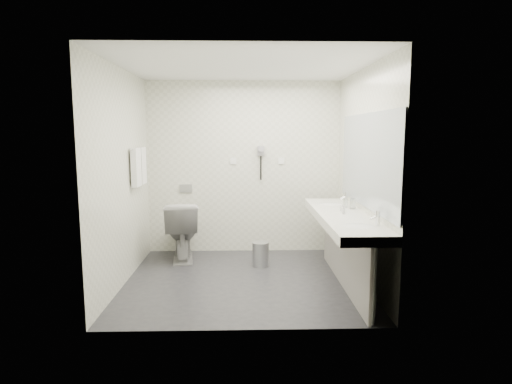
{
  "coord_description": "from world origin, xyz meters",
  "views": [
    {
      "loc": [
        0.01,
        -4.89,
        1.75
      ],
      "look_at": [
        0.15,
        0.15,
        1.05
      ],
      "focal_mm": 29.7,
      "sensor_mm": 36.0,
      "label": 1
    }
  ],
  "objects": [
    {
      "name": "ceiling",
      "position": [
        0.0,
        0.0,
        2.5
      ],
      "size": [
        2.8,
        2.8,
        0.0
      ],
      "primitive_type": "plane",
      "rotation": [
        3.14,
        0.0,
        0.0
      ],
      "color": "white",
      "rests_on": "wall_back"
    },
    {
      "name": "wall_right",
      "position": [
        1.4,
        0.0,
        1.25
      ],
      "size": [
        0.0,
        2.6,
        2.6
      ],
      "primitive_type": "plane",
      "rotation": [
        1.57,
        0.0,
        -1.57
      ],
      "color": "silver",
      "rests_on": "floor"
    },
    {
      "name": "faucet_far",
      "position": [
        1.32,
        0.45,
        0.92
      ],
      "size": [
        0.04,
        0.04,
        0.15
      ],
      "primitive_type": "cylinder",
      "color": "silver",
      "rests_on": "vanity_counter"
    },
    {
      "name": "faucet_near",
      "position": [
        1.32,
        -0.85,
        0.92
      ],
      "size": [
        0.04,
        0.04,
        0.15
      ],
      "primitive_type": "cylinder",
      "color": "silver",
      "rests_on": "vanity_counter"
    },
    {
      "name": "wall_back",
      "position": [
        0.0,
        1.3,
        1.25
      ],
      "size": [
        2.8,
        0.0,
        2.8
      ],
      "primitive_type": "plane",
      "rotation": [
        1.57,
        0.0,
        0.0
      ],
      "color": "silver",
      "rests_on": "floor"
    },
    {
      "name": "wall_left",
      "position": [
        -1.4,
        0.0,
        1.25
      ],
      "size": [
        0.0,
        2.6,
        2.6
      ],
      "primitive_type": "plane",
      "rotation": [
        1.57,
        0.0,
        1.57
      ],
      "color": "silver",
      "rests_on": "floor"
    },
    {
      "name": "towel_far",
      "position": [
        -1.34,
        0.69,
        1.33
      ],
      "size": [
        0.07,
        0.24,
        0.48
      ],
      "primitive_type": "cube",
      "color": "white",
      "rests_on": "towel_rail"
    },
    {
      "name": "switch_plate_b",
      "position": [
        0.55,
        1.29,
        1.35
      ],
      "size": [
        0.09,
        0.02,
        0.09
      ],
      "primitive_type": "cube",
      "color": "white",
      "rests_on": "wall_back"
    },
    {
      "name": "dryer_cord",
      "position": [
        0.25,
        1.26,
        1.25
      ],
      "size": [
        0.02,
        0.02,
        0.35
      ],
      "primitive_type": "cylinder",
      "color": "black",
      "rests_on": "dryer_cradle"
    },
    {
      "name": "glass_left",
      "position": [
        1.32,
        0.09,
        0.91
      ],
      "size": [
        0.08,
        0.08,
        0.12
      ],
      "primitive_type": "cylinder",
      "rotation": [
        0.0,
        0.0,
        0.3
      ],
      "color": "silver",
      "rests_on": "vanity_counter"
    },
    {
      "name": "pedal_bin",
      "position": [
        0.22,
        0.55,
        0.15
      ],
      "size": [
        0.27,
        0.27,
        0.31
      ],
      "primitive_type": "cylinder",
      "rotation": [
        0.0,
        0.0,
        0.26
      ],
      "color": "#B2B5BA",
      "rests_on": "floor"
    },
    {
      "name": "toilet",
      "position": [
        -0.87,
        0.9,
        0.41
      ],
      "size": [
        0.56,
        0.86,
        0.82
      ],
      "primitive_type": "imported",
      "rotation": [
        0.0,
        0.0,
        3.28
      ],
      "color": "white",
      "rests_on": "floor"
    },
    {
      "name": "soap_bottle_a",
      "position": [
        1.15,
        -0.09,
        0.9
      ],
      "size": [
        0.06,
        0.06,
        0.09
      ],
      "primitive_type": "imported",
      "rotation": [
        0.0,
        0.0,
        0.5
      ],
      "color": "silver",
      "rests_on": "vanity_counter"
    },
    {
      "name": "flush_plate",
      "position": [
        -0.85,
        1.29,
        0.95
      ],
      "size": [
        0.18,
        0.02,
        0.12
      ],
      "primitive_type": "cube",
      "color": "#B2B5BA",
      "rests_on": "wall_back"
    },
    {
      "name": "towel_near",
      "position": [
        -1.34,
        0.41,
        1.33
      ],
      "size": [
        0.07,
        0.24,
        0.48
      ],
      "primitive_type": "cube",
      "color": "white",
      "rests_on": "towel_rail"
    },
    {
      "name": "switch_plate_a",
      "position": [
        -0.15,
        1.29,
        1.35
      ],
      "size": [
        0.09,
        0.02,
        0.09
      ],
      "primitive_type": "cube",
      "color": "white",
      "rests_on": "wall_back"
    },
    {
      "name": "towel_rail",
      "position": [
        -1.35,
        0.55,
        1.55
      ],
      "size": [
        0.02,
        0.62,
        0.02
      ],
      "primitive_type": "cylinder",
      "rotation": [
        1.57,
        0.0,
        0.0
      ],
      "color": "silver",
      "rests_on": "wall_left"
    },
    {
      "name": "soap_bottle_c",
      "position": [
        1.13,
        -0.24,
        0.9
      ],
      "size": [
        0.05,
        0.05,
        0.1
      ],
      "primitive_type": "imported",
      "rotation": [
        0.0,
        0.0,
        -0.27
      ],
      "color": "silver",
      "rests_on": "vanity_counter"
    },
    {
      "name": "vanity_post_near",
      "position": [
        1.18,
        -1.24,
        0.38
      ],
      "size": [
        0.06,
        0.06,
        0.75
      ],
      "primitive_type": "cylinder",
      "color": "silver",
      "rests_on": "floor"
    },
    {
      "name": "vanity_post_far",
      "position": [
        1.18,
        0.84,
        0.38
      ],
      "size": [
        0.06,
        0.06,
        0.75
      ],
      "primitive_type": "cylinder",
      "color": "silver",
      "rests_on": "floor"
    },
    {
      "name": "glass_right",
      "position": [
        1.25,
        0.2,
        0.9
      ],
      "size": [
        0.06,
        0.06,
        0.1
      ],
      "primitive_type": "cylinder",
      "rotation": [
        0.0,
        0.0,
        -0.14
      ],
      "color": "silver",
      "rests_on": "vanity_counter"
    },
    {
      "name": "vanity_counter",
      "position": [
        1.12,
        -0.2,
        0.8
      ],
      "size": [
        0.55,
        2.2,
        0.1
      ],
      "primitive_type": "cube",
      "color": "white",
      "rests_on": "floor"
    },
    {
      "name": "dryer_barrel",
      "position": [
        0.25,
        1.2,
        1.53
      ],
      "size": [
        0.08,
        0.14,
        0.08
      ],
      "primitive_type": "cylinder",
      "rotation": [
        1.57,
        0.0,
        0.0
      ],
      "color": "#9D9CA2",
      "rests_on": "dryer_cradle"
    },
    {
      "name": "dryer_cradle",
      "position": [
        0.25,
        1.27,
        1.5
      ],
      "size": [
        0.1,
        0.04,
        0.14
      ],
      "primitive_type": "cube",
      "color": "#9D9CA2",
      "rests_on": "wall_back"
    },
    {
      "name": "vanity_panel",
      "position": [
        1.15,
        -0.2,
        0.38
      ],
      "size": [
        0.03,
        2.15,
        0.75
      ],
      "primitive_type": "cube",
      "color": "gray",
      "rests_on": "floor"
    },
    {
      "name": "bin_lid",
      "position": [
        0.22,
        0.55,
        0.31
      ],
      "size": [
        0.22,
        0.22,
        0.02
      ],
      "primitive_type": "cylinder",
      "color": "#B2B5BA",
      "rests_on": "pedal_bin"
    },
    {
      "name": "basin_near",
      "position": [
        1.12,
        -0.85,
        0.83
      ],
      "size": [
        0.4,
        0.31,
        0.05
      ],
      "primitive_type": "ellipsoid",
      "color": "white",
      "rests_on": "vanity_counter"
    },
    {
      "name": "basin_far",
      "position": [
        1.12,
        0.45,
        0.83
      ],
      "size": [
        0.4,
        0.31,
        0.05
      ],
      "primitive_type": "ellipsoid",
      "color": "white",
      "rests_on": "vanity_counter"
    },
    {
      "name": "floor",
      "position": [
        0.0,
        0.0,
        0.0
      ],
      "size": [
        2.8,
        2.8,
        0.0
      ],
      "primitive_type": "plane",
      "color": "#29292E",
      "rests_on": "ground"
    },
    {
      "name": "wall_front",
      "position": [
        0.0,
        -1.3,
        1.25
      ],
      "size": [
        2.8,
        0.0,
        2.8
      ],
      "primitive_type": "plane",
      "rotation": [
        -1.57,
        0.0,
        0.0
      ],
      "color": "silver",
      "rests_on": "floor"
    },
    {
      "name": "mirror",
      "position": [
        1.39,
        -0.2,
        1.45
      ],
      "size": [
        0.02,
        2.2,
        1.05
      ],
      "primitive_type": "cube",
      "color": "#B2BCC6",
      "rests_on": "wall_right"
    }
  ]
}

